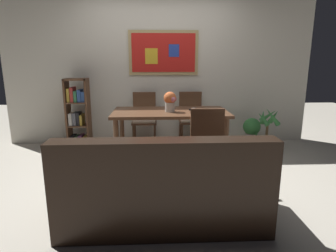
{
  "coord_description": "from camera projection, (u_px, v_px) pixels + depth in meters",
  "views": [
    {
      "loc": [
        -0.08,
        -3.41,
        1.45
      ],
      "look_at": [
        0.08,
        -0.02,
        0.65
      ],
      "focal_mm": 30.55,
      "sensor_mm": 36.0,
      "label": 1
    }
  ],
  "objects": [
    {
      "name": "dining_chair_far_right",
      "position": [
        191.0,
        115.0,
        4.8
      ],
      "size": [
        0.4,
        0.41,
        0.91
      ],
      "color": "brown",
      "rests_on": "ground_plane"
    },
    {
      "name": "tv_remote",
      "position": [
        193.0,
        109.0,
        4.1
      ],
      "size": [
        0.12,
        0.15,
        0.02
      ],
      "color": "black",
      "rests_on": "dining_table"
    },
    {
      "name": "potted_palm",
      "position": [
        267.0,
        136.0,
        4.51
      ],
      "size": [
        0.38,
        0.39,
        0.75
      ],
      "color": "#B2ADA3",
      "rests_on": "ground_plane"
    },
    {
      "name": "wall_back_with_painting",
      "position": [
        159.0,
        68.0,
        4.88
      ],
      "size": [
        5.2,
        0.14,
        2.6
      ],
      "color": "silver",
      "rests_on": "ground_plane"
    },
    {
      "name": "dining_table",
      "position": [
        170.0,
        118.0,
        4.03
      ],
      "size": [
        1.61,
        0.82,
        0.74
      ],
      "color": "brown",
      "rests_on": "ground_plane"
    },
    {
      "name": "dining_chair_far_left",
      "position": [
        144.0,
        115.0,
        4.75
      ],
      "size": [
        0.4,
        0.41,
        0.91
      ],
      "color": "brown",
      "rests_on": "ground_plane"
    },
    {
      "name": "dining_chair_near_right",
      "position": [
        205.0,
        138.0,
        3.36
      ],
      "size": [
        0.4,
        0.41,
        0.91
      ],
      "color": "brown",
      "rests_on": "ground_plane"
    },
    {
      "name": "potted_ivy",
      "position": [
        252.0,
        130.0,
        4.83
      ],
      "size": [
        0.29,
        0.29,
        0.48
      ],
      "color": "#B2ADA3",
      "rests_on": "ground_plane"
    },
    {
      "name": "bookshelf",
      "position": [
        78.0,
        116.0,
        4.69
      ],
      "size": [
        0.36,
        0.28,
        1.15
      ],
      "color": "brown",
      "rests_on": "ground_plane"
    },
    {
      "name": "ground_plane",
      "position": [
        162.0,
        175.0,
        3.65
      ],
      "size": [
        12.0,
        12.0,
        0.0
      ],
      "primitive_type": "plane",
      "color": "beige"
    },
    {
      "name": "leather_couch",
      "position": [
        163.0,
        189.0,
        2.57
      ],
      "size": [
        1.8,
        0.84,
        0.84
      ],
      "color": "black",
      "rests_on": "ground_plane"
    },
    {
      "name": "flower_vase",
      "position": [
        170.0,
        101.0,
        3.93
      ],
      "size": [
        0.18,
        0.18,
        0.28
      ],
      "color": "beige",
      "rests_on": "dining_table"
    }
  ]
}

